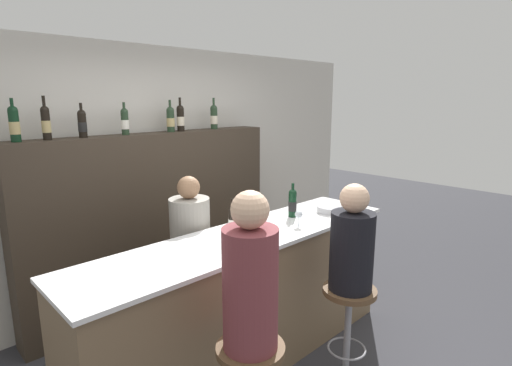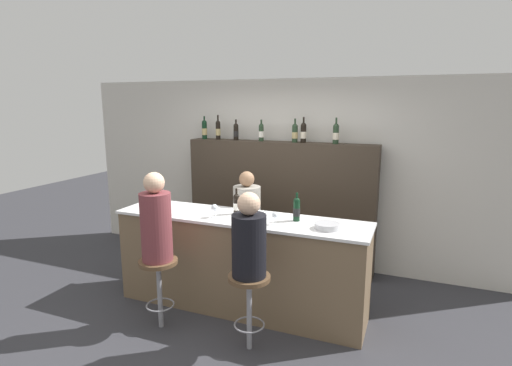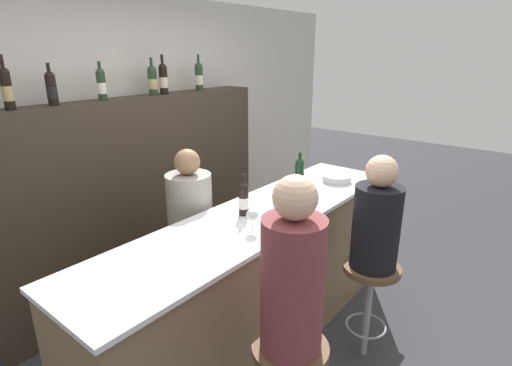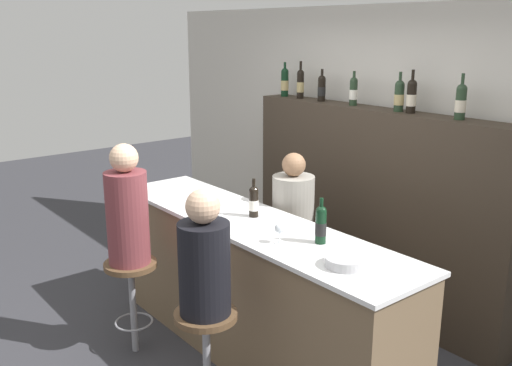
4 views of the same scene
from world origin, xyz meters
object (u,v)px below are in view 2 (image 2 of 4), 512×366
at_px(wine_bottle_backbar_3, 261,132).
at_px(metal_bowl, 327,226).
at_px(wine_bottle_backbar_5, 303,132).
at_px(wine_bottle_counter_0, 237,204).
at_px(wine_bottle_counter_1, 297,209).
at_px(wine_bottle_backbar_4, 295,133).
at_px(bar_stool_left, 159,274).
at_px(bartender, 247,235).
at_px(guest_seated_left, 156,222).
at_px(guest_seated_right, 249,240).
at_px(wine_bottle_backbar_6, 336,133).
at_px(wine_glass_0, 214,208).
at_px(wine_bottle_backbar_1, 218,130).
at_px(wine_glass_1, 275,216).
at_px(bar_stool_right, 249,292).
at_px(wine_bottle_backbar_2, 236,132).
at_px(wine_bottle_backbar_0, 204,129).

height_order(wine_bottle_backbar_3, metal_bowl, wine_bottle_backbar_3).
bearing_deg(wine_bottle_backbar_5, metal_bowl, -65.36).
xyz_separation_m(wine_bottle_backbar_5, metal_bowl, (0.64, -1.40, -0.80)).
relative_size(wine_bottle_counter_0, wine_bottle_counter_1, 0.96).
bearing_deg(wine_bottle_counter_1, wine_bottle_backbar_4, 107.94).
bearing_deg(bar_stool_left, bartender, 69.64).
bearing_deg(guest_seated_left, wine_bottle_backbar_4, 68.12).
bearing_deg(guest_seated_right, wine_bottle_backbar_6, 79.92).
relative_size(wine_bottle_backbar_6, metal_bowl, 1.36).
height_order(wine_bottle_counter_1, bar_stool_left, wine_bottle_counter_1).
distance_m(wine_bottle_backbar_5, metal_bowl, 1.74).
height_order(wine_bottle_backbar_5, guest_seated_left, wine_bottle_backbar_5).
relative_size(wine_bottle_backbar_5, wine_glass_0, 2.31).
relative_size(wine_bottle_backbar_6, guest_seated_left, 0.37).
distance_m(wine_bottle_backbar_1, wine_glass_0, 1.78).
height_order(wine_bottle_backbar_4, wine_glass_1, wine_bottle_backbar_4).
relative_size(wine_bottle_backbar_5, bar_stool_right, 0.46).
height_order(wine_bottle_backbar_3, bar_stool_right, wine_bottle_backbar_3).
distance_m(wine_bottle_counter_0, wine_bottle_counter_1, 0.69).
relative_size(wine_bottle_backbar_1, wine_bottle_backbar_2, 1.20).
height_order(wine_bottle_counter_0, wine_bottle_backbar_5, wine_bottle_backbar_5).
xyz_separation_m(wine_bottle_backbar_0, wine_glass_0, (0.92, -1.46, -0.73)).
xyz_separation_m(wine_bottle_backbar_5, bar_stool_right, (0.07, -2.00, -1.32)).
bearing_deg(wine_bottle_backbar_2, wine_bottle_backbar_4, 0.00).
distance_m(wine_bottle_backbar_4, metal_bowl, 1.78).
bearing_deg(wine_glass_0, guest_seated_right, -40.57).
relative_size(guest_seated_right, bartender, 0.53).
relative_size(wine_bottle_backbar_3, bartender, 0.20).
bearing_deg(wine_glass_0, metal_bowl, 2.79).
relative_size(wine_glass_0, guest_seated_right, 0.19).
xyz_separation_m(wine_bottle_backbar_5, wine_glass_1, (0.13, -1.46, -0.73)).
distance_m(wine_bottle_backbar_0, guest_seated_left, 2.22).
xyz_separation_m(wine_bottle_counter_0, wine_bottle_backbar_5, (0.40, 1.25, 0.71)).
bearing_deg(bartender, wine_bottle_counter_1, -31.19).
height_order(wine_bottle_backbar_2, wine_bottle_backbar_4, wine_bottle_backbar_4).
bearing_deg(wine_bottle_backbar_5, wine_bottle_backbar_0, 180.00).
relative_size(wine_bottle_backbar_3, wine_bottle_backbar_4, 0.93).
bearing_deg(guest_seated_right, wine_bottle_backbar_1, 123.58).
relative_size(wine_glass_0, wine_glass_1, 1.10).
xyz_separation_m(wine_bottle_backbar_5, guest_seated_right, (0.07, -2.00, -0.82)).
height_order(wine_glass_1, guest_seated_right, guest_seated_right).
distance_m(wine_bottle_backbar_3, bar_stool_left, 2.41).
bearing_deg(wine_bottle_backbar_5, wine_bottle_counter_0, -107.53).
xyz_separation_m(wine_bottle_backbar_6, wine_glass_0, (-0.99, -1.46, -0.72)).
height_order(wine_bottle_backbar_0, wine_glass_0, wine_bottle_backbar_0).
bearing_deg(wine_bottle_backbar_6, wine_bottle_counter_1, -96.24).
relative_size(guest_seated_left, bar_stool_right, 1.22).
bearing_deg(wine_bottle_backbar_4, wine_bottle_backbar_5, -0.00).
distance_m(wine_bottle_counter_0, bar_stool_right, 1.07).
distance_m(wine_bottle_backbar_5, bar_stool_right, 2.40).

